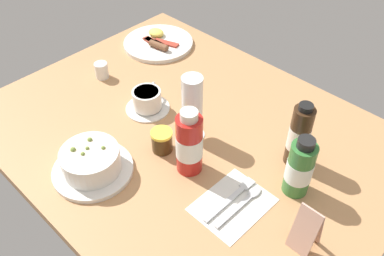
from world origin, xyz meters
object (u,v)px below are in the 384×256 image
object	(u,v)px
sauce_bottle_green	(300,168)
porridge_bowl	(91,162)
coffee_cup	(147,100)
wine_glass	(192,99)
sauce_bottle_red	(189,144)
menu_card	(308,227)
breakfast_plate	(158,42)
cutlery_setting	(234,203)
creamer_jug	(102,70)
sauce_bottle_brown	(299,136)
jam_jar	(162,141)

from	to	relation	value
sauce_bottle_green	porridge_bowl	bearing A→B (deg)	-142.49
coffee_cup	wine_glass	xyz separation A→B (cm)	(16.81, 1.16, 9.09)
sauce_bottle_red	menu_card	distance (cm)	32.22
wine_glass	breakfast_plate	distance (cm)	48.57
sauce_bottle_green	cutlery_setting	bearing A→B (deg)	-119.57
cutlery_setting	porridge_bowl	bearing A→B (deg)	-152.12
wine_glass	coffee_cup	bearing A→B (deg)	-176.04
porridge_bowl	creamer_jug	size ratio (longest dim) A/B	3.52
sauce_bottle_brown	sauce_bottle_green	xyz separation A→B (cm)	(5.42, -7.68, -1.13)
cutlery_setting	creamer_jug	world-z (taller)	creamer_jug
cutlery_setting	sauce_bottle_green	bearing A→B (deg)	60.43
creamer_jug	jam_jar	distance (cm)	38.25
cutlery_setting	sauce_bottle_brown	bearing A→B (deg)	84.29
porridge_bowl	sauce_bottle_red	world-z (taller)	sauce_bottle_red
breakfast_plate	menu_card	size ratio (longest dim) A/B	2.05
sauce_bottle_red	menu_card	size ratio (longest dim) A/B	1.55
sauce_bottle_green	menu_card	xyz separation A→B (cm)	(9.43, -11.10, -1.54)
coffee_cup	sauce_bottle_red	bearing A→B (deg)	-17.96
creamer_jug	sauce_bottle_green	distance (cm)	69.48
cutlery_setting	wine_glass	bearing A→B (deg)	156.39
breakfast_plate	sauce_bottle_red	bearing A→B (deg)	-34.99
creamer_jug	breakfast_plate	world-z (taller)	creamer_jug
porridge_bowl	menu_card	world-z (taller)	menu_card
jam_jar	breakfast_plate	xyz separation A→B (cm)	(-38.82, 33.99, -2.15)
breakfast_plate	sauce_bottle_brown	bearing A→B (deg)	-11.80
porridge_bowl	sauce_bottle_red	bearing A→B (deg)	47.25
creamer_jug	jam_jar	bearing A→B (deg)	-13.15
menu_card	sauce_bottle_green	bearing A→B (deg)	130.36
breakfast_plate	cutlery_setting	bearing A→B (deg)	-28.64
sauce_bottle_red	jam_jar	bearing A→B (deg)	-178.07
cutlery_setting	menu_card	bearing A→B (deg)	7.18
sauce_bottle_red	sauce_bottle_brown	distance (cm)	26.43
jam_jar	sauce_bottle_green	distance (cm)	34.65
wine_glass	sauce_bottle_red	xyz separation A→B (cm)	(7.73, -9.12, -3.80)
coffee_cup	cutlery_setting	bearing A→B (deg)	-12.55
jam_jar	menu_card	size ratio (longest dim) A/B	0.52
wine_glass	menu_card	world-z (taller)	wine_glass
sauce_bottle_red	sauce_bottle_green	world-z (taller)	sauce_bottle_red
porridge_bowl	menu_card	distance (cm)	51.77
porridge_bowl	sauce_bottle_green	world-z (taller)	sauce_bottle_green
coffee_cup	menu_card	world-z (taller)	menu_card
sauce_bottle_red	sauce_bottle_green	xyz separation A→B (cm)	(22.67, 12.34, -0.91)
sauce_bottle_red	sauce_bottle_brown	bearing A→B (deg)	49.25
wine_glass	jam_jar	world-z (taller)	wine_glass
breakfast_plate	menu_card	world-z (taller)	menu_card
sauce_bottle_red	sauce_bottle_brown	xyz separation A→B (cm)	(17.25, 20.02, 0.22)
porridge_bowl	sauce_bottle_brown	size ratio (longest dim) A/B	1.09
creamer_jug	jam_jar	world-z (taller)	jam_jar
cutlery_setting	creamer_jug	bearing A→B (deg)	171.45
creamer_jug	sauce_bottle_brown	xyz separation A→B (cm)	(63.79, 11.63, 5.89)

